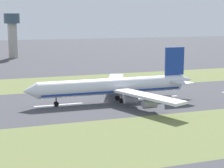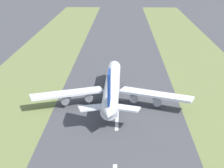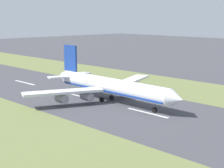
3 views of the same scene
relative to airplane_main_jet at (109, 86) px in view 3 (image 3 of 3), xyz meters
The scene contains 6 objects.
ground_plane 7.66m from the airplane_main_jet, 59.79° to the left, with size 800.00×800.00×0.00m, color #424247.
grass_median_west 43.23m from the airplane_main_jet, behind, with size 40.00×600.00×0.01m, color olive.
centreline_dash_near 58.45m from the airplane_main_jet, 87.65° to the right, with size 1.20×18.00×0.01m, color silver.
centreline_dash_mid 19.22m from the airplane_main_jet, 82.49° to the right, with size 1.20×18.00×0.01m, color silver.
centreline_dash_far 22.84m from the airplane_main_jet, 83.78° to the left, with size 1.20×18.00×0.01m, color silver.
airplane_main_jet is the anchor object (origin of this frame).
Camera 3 is at (93.22, 98.99, 32.48)m, focal length 60.00 mm.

